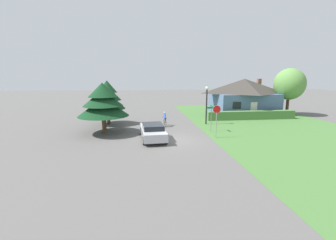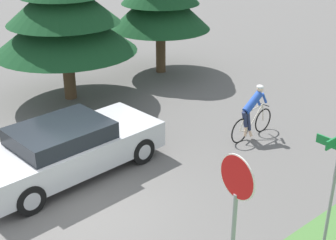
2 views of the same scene
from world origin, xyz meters
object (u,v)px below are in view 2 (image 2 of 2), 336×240
(sedan_left_lane, at_px, (68,148))
(street_name_sign, at_px, (335,174))
(cyclist, at_px, (252,113))
(conifer_tall_near, at_px, (63,11))
(stop_sign, at_px, (235,207))

(sedan_left_lane, relative_size, street_name_sign, 1.85)
(cyclist, distance_m, conifer_tall_near, 6.82)
(sedan_left_lane, bearing_deg, conifer_tall_near, 56.55)
(sedan_left_lane, bearing_deg, cyclist, -21.23)
(stop_sign, height_order, conifer_tall_near, conifer_tall_near)
(street_name_sign, height_order, conifer_tall_near, conifer_tall_near)
(sedan_left_lane, distance_m, street_name_sign, 6.20)
(cyclist, bearing_deg, sedan_left_lane, 159.99)
(sedan_left_lane, relative_size, cyclist, 2.67)
(cyclist, distance_m, stop_sign, 6.59)
(sedan_left_lane, relative_size, stop_sign, 1.66)
(cyclist, xyz_separation_m, street_name_sign, (4.18, -2.88, 1.05))
(street_name_sign, distance_m, conifer_tall_near, 10.24)
(conifer_tall_near, bearing_deg, stop_sign, -15.53)
(stop_sign, bearing_deg, sedan_left_lane, 2.95)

